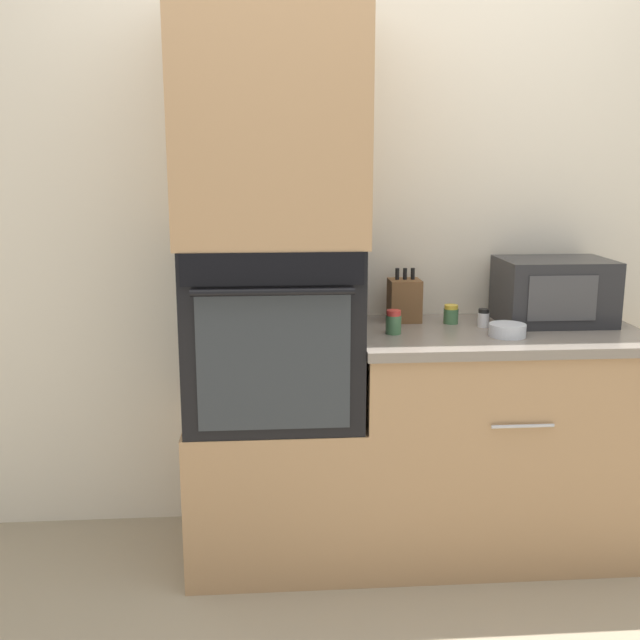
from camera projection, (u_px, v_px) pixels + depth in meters
The scene contains 12 objects.
ground_plane at pixel (367, 588), 2.67m from camera, with size 12.00×12.00×0.00m, color gray.
wall_back at pixel (350, 222), 3.02m from camera, with size 8.00×0.05×2.50m.
oven_cabinet_base at pixel (275, 481), 2.88m from camera, with size 0.64×0.60×0.57m.
wall_oven at pixel (272, 329), 2.75m from camera, with size 0.62×0.64×0.64m.
oven_cabinet_upper at pixel (269, 116), 2.59m from camera, with size 0.64×0.60×0.87m.
counter_unit at pixel (493, 438), 2.91m from camera, with size 1.08×0.63×0.87m.
microwave at pixel (554, 291), 2.91m from camera, with size 0.42×0.31×0.25m.
knife_block at pixel (404, 300), 2.95m from camera, with size 0.12×0.12×0.21m.
bowl at pixel (507, 330), 2.71m from camera, with size 0.13×0.13×0.05m.
condiment_jar_near at pixel (483, 318), 2.86m from camera, with size 0.04×0.04×0.07m.
condiment_jar_mid at pixel (393, 322), 2.74m from camera, with size 0.06×0.06×0.09m.
condiment_jar_far at pixel (451, 314), 2.92m from camera, with size 0.06×0.06×0.07m.
Camera 1 is at (-0.35, -2.39, 1.50)m, focal length 42.00 mm.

